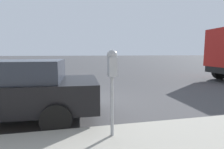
# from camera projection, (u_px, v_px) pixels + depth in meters

# --- Properties ---
(ground_plane) EXTENTS (220.00, 220.00, 0.00)m
(ground_plane) POSITION_uv_depth(u_px,v_px,m) (78.00, 104.00, 5.69)
(ground_plane) COLOR #424244
(parking_meter) EXTENTS (0.21, 0.19, 1.56)m
(parking_meter) POSITION_uv_depth(u_px,v_px,m) (112.00, 71.00, 3.07)
(parking_meter) COLOR gray
(parking_meter) RESTS_ON sidewalk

